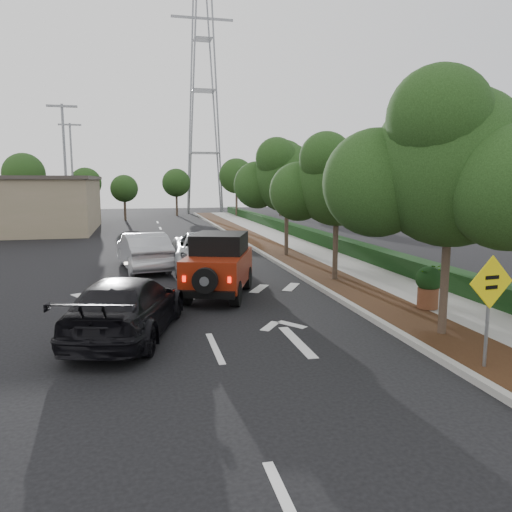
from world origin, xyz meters
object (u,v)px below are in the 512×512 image
object	(u,v)px
red_jeep	(219,264)
black_suv_oncoming	(127,307)
speed_hump_sign	(490,296)
silver_suv_ahead	(204,251)

from	to	relation	value
red_jeep	black_suv_oncoming	distance (m)	4.93
red_jeep	speed_hump_sign	bearing A→B (deg)	-42.99
silver_suv_ahead	speed_hump_sign	distance (m)	13.77
black_suv_oncoming	speed_hump_sign	bearing A→B (deg)	165.07
red_jeep	silver_suv_ahead	distance (m)	5.09
black_suv_oncoming	silver_suv_ahead	bearing A→B (deg)	-93.69
silver_suv_ahead	speed_hump_sign	size ratio (longest dim) A/B	2.51
red_jeep	speed_hump_sign	world-z (taller)	speed_hump_sign
black_suv_oncoming	red_jeep	bearing A→B (deg)	-111.70
red_jeep	silver_suv_ahead	size ratio (longest dim) A/B	0.75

